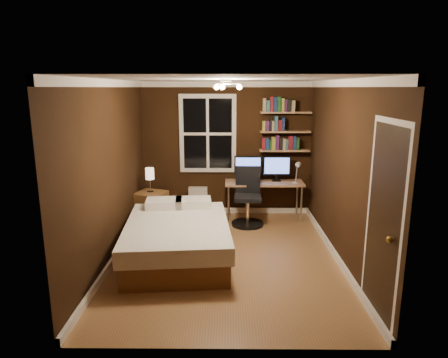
{
  "coord_description": "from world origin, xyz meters",
  "views": [
    {
      "loc": [
        0.02,
        -5.39,
        2.4
      ],
      "look_at": [
        -0.03,
        0.45,
        1.05
      ],
      "focal_mm": 32.0,
      "sensor_mm": 36.0,
      "label": 1
    }
  ],
  "objects_px": {
    "radiator": "(198,201)",
    "bedside_lamp": "(150,180)",
    "office_chair": "(248,203)",
    "nightstand": "(151,208)",
    "desk": "(264,185)",
    "monitor_left": "(248,169)",
    "bed": "(178,239)",
    "monitor_right": "(277,169)",
    "desk_lamp": "(297,172)"
  },
  "relations": [
    {
      "from": "bedside_lamp",
      "to": "monitor_right",
      "type": "height_order",
      "value": "monitor_right"
    },
    {
      "from": "desk",
      "to": "desk_lamp",
      "type": "xyz_separation_m",
      "value": [
        0.58,
        -0.15,
        0.28
      ]
    },
    {
      "from": "office_chair",
      "to": "bedside_lamp",
      "type": "bearing_deg",
      "value": -176.63
    },
    {
      "from": "desk",
      "to": "monitor_right",
      "type": "height_order",
      "value": "monitor_right"
    },
    {
      "from": "office_chair",
      "to": "desk",
      "type": "bearing_deg",
      "value": 53.28
    },
    {
      "from": "office_chair",
      "to": "monitor_right",
      "type": "bearing_deg",
      "value": 42.48
    },
    {
      "from": "bed",
      "to": "nightstand",
      "type": "distance_m",
      "value": 1.56
    },
    {
      "from": "bed",
      "to": "office_chair",
      "type": "relative_size",
      "value": 2.04
    },
    {
      "from": "bedside_lamp",
      "to": "monitor_right",
      "type": "relative_size",
      "value": 0.85
    },
    {
      "from": "bedside_lamp",
      "to": "desk",
      "type": "distance_m",
      "value": 2.09
    },
    {
      "from": "bedside_lamp",
      "to": "desk_lamp",
      "type": "bearing_deg",
      "value": 6.06
    },
    {
      "from": "monitor_left",
      "to": "office_chair",
      "type": "relative_size",
      "value": 0.5
    },
    {
      "from": "nightstand",
      "to": "desk",
      "type": "bearing_deg",
      "value": 31.91
    },
    {
      "from": "radiator",
      "to": "bedside_lamp",
      "type": "bearing_deg",
      "value": -141.87
    },
    {
      "from": "nightstand",
      "to": "bedside_lamp",
      "type": "bearing_deg",
      "value": 0.0
    },
    {
      "from": "bedside_lamp",
      "to": "monitor_left",
      "type": "height_order",
      "value": "monitor_left"
    },
    {
      "from": "bed",
      "to": "bedside_lamp",
      "type": "height_order",
      "value": "bedside_lamp"
    },
    {
      "from": "bedside_lamp",
      "to": "nightstand",
      "type": "bearing_deg",
      "value": 0.0
    },
    {
      "from": "desk_lamp",
      "to": "desk",
      "type": "bearing_deg",
      "value": 165.23
    },
    {
      "from": "office_chair",
      "to": "desk_lamp",
      "type": "bearing_deg",
      "value": 17.54
    },
    {
      "from": "monitor_left",
      "to": "desk_lamp",
      "type": "distance_m",
      "value": 0.91
    },
    {
      "from": "office_chair",
      "to": "monitor_left",
      "type": "bearing_deg",
      "value": 89.41
    },
    {
      "from": "monitor_right",
      "to": "office_chair",
      "type": "height_order",
      "value": "monitor_right"
    },
    {
      "from": "radiator",
      "to": "monitor_right",
      "type": "bearing_deg",
      "value": -4.5
    },
    {
      "from": "bedside_lamp",
      "to": "radiator",
      "type": "xyz_separation_m",
      "value": [
        0.79,
        0.62,
        -0.55
      ]
    },
    {
      "from": "monitor_left",
      "to": "desk_lamp",
      "type": "bearing_deg",
      "value": -14.36
    },
    {
      "from": "bed",
      "to": "desk_lamp",
      "type": "bearing_deg",
      "value": 35.67
    },
    {
      "from": "bed",
      "to": "monitor_right",
      "type": "xyz_separation_m",
      "value": [
        1.63,
        1.92,
        0.63
      ]
    },
    {
      "from": "bedside_lamp",
      "to": "office_chair",
      "type": "distance_m",
      "value": 1.76
    },
    {
      "from": "bed",
      "to": "monitor_left",
      "type": "bearing_deg",
      "value": 55.33
    },
    {
      "from": "radiator",
      "to": "monitor_left",
      "type": "xyz_separation_m",
      "value": [
        0.95,
        -0.12,
        0.66
      ]
    },
    {
      "from": "bed",
      "to": "office_chair",
      "type": "xyz_separation_m",
      "value": [
        1.07,
        1.45,
        0.11
      ]
    },
    {
      "from": "nightstand",
      "to": "office_chair",
      "type": "height_order",
      "value": "office_chair"
    },
    {
      "from": "desk",
      "to": "monitor_right",
      "type": "distance_m",
      "value": 0.39
    },
    {
      "from": "bed",
      "to": "monitor_left",
      "type": "distance_m",
      "value": 2.3
    },
    {
      "from": "nightstand",
      "to": "desk",
      "type": "height_order",
      "value": "desk"
    },
    {
      "from": "nightstand",
      "to": "monitor_left",
      "type": "xyz_separation_m",
      "value": [
        1.74,
        0.5,
        0.62
      ]
    },
    {
      "from": "desk",
      "to": "office_chair",
      "type": "xyz_separation_m",
      "value": [
        -0.32,
        -0.4,
        -0.23
      ]
    },
    {
      "from": "monitor_right",
      "to": "bedside_lamp",
      "type": "bearing_deg",
      "value": -167.52
    },
    {
      "from": "bed",
      "to": "desk_lamp",
      "type": "distance_m",
      "value": 2.67
    },
    {
      "from": "nightstand",
      "to": "monitor_left",
      "type": "relative_size",
      "value": 1.16
    },
    {
      "from": "monitor_right",
      "to": "radiator",
      "type": "bearing_deg",
      "value": 175.5
    },
    {
      "from": "bedside_lamp",
      "to": "monitor_right",
      "type": "xyz_separation_m",
      "value": [
        2.27,
        0.5,
        0.11
      ]
    },
    {
      "from": "bedside_lamp",
      "to": "desk",
      "type": "relative_size",
      "value": 0.3
    },
    {
      "from": "bed",
      "to": "nightstand",
      "type": "bearing_deg",
      "value": 109.41
    },
    {
      "from": "bedside_lamp",
      "to": "desk_lamp",
      "type": "relative_size",
      "value": 0.99
    },
    {
      "from": "nightstand",
      "to": "radiator",
      "type": "bearing_deg",
      "value": 58.09
    },
    {
      "from": "bed",
      "to": "desk",
      "type": "distance_m",
      "value": 2.34
    },
    {
      "from": "nightstand",
      "to": "desk",
      "type": "xyz_separation_m",
      "value": [
        2.04,
        0.43,
        0.33
      ]
    },
    {
      "from": "bedside_lamp",
      "to": "radiator",
      "type": "relative_size",
      "value": 0.82
    }
  ]
}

